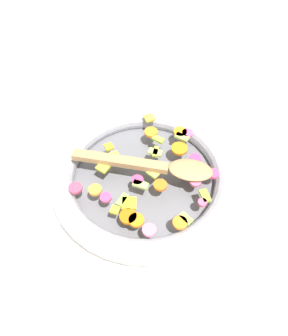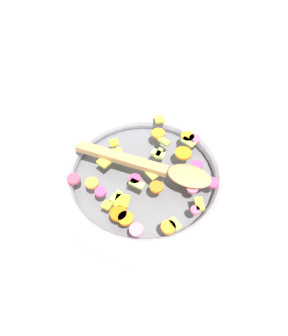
% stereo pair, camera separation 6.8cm
% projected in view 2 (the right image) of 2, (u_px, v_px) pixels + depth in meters
% --- Properties ---
extents(ground_plane, '(4.00, 4.00, 0.00)m').
position_uv_depth(ground_plane, '(144.00, 182.00, 0.72)').
color(ground_plane, beige).
extents(skillet, '(0.40, 0.40, 0.05)m').
position_uv_depth(skillet, '(144.00, 176.00, 0.70)').
color(skillet, slate).
rests_on(skillet, ground_plane).
extents(chopped_vegetables, '(0.30, 0.32, 0.01)m').
position_uv_depth(chopped_vegetables, '(152.00, 175.00, 0.67)').
color(chopped_vegetables, orange).
rests_on(chopped_vegetables, skillet).
extents(wooden_spoon, '(0.29, 0.06, 0.01)m').
position_uv_depth(wooden_spoon, '(156.00, 168.00, 0.67)').
color(wooden_spoon, '#A87F51').
rests_on(wooden_spoon, chopped_vegetables).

